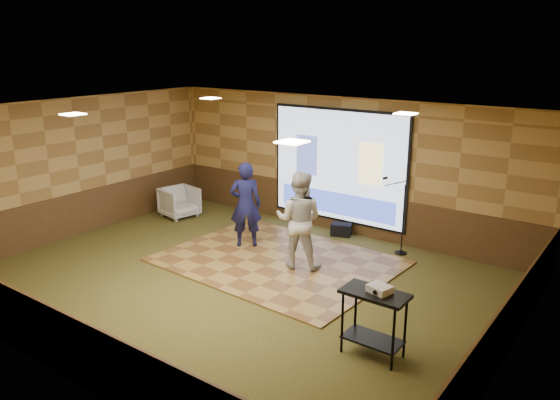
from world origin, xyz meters
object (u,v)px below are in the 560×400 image
Objects in this scene: dance_floor at (278,261)px; mic_stand at (400,230)px; player_right at (299,220)px; duffel_bag at (341,230)px; projector at (380,289)px; projector_screen at (338,167)px; banquet_chair at (179,202)px; player_left at (246,205)px; av_table at (374,312)px.

mic_stand is (1.70, 1.82, 0.48)m from dance_floor.
player_right is at bearing -105.53° from mic_stand.
duffel_bag is (-1.46, 0.22, -0.36)m from mic_stand.
mic_stand is at bearing 124.69° from projector.
dance_floor is 2.34× the size of player_right.
projector_screen reaches higher than banquet_chair.
banquet_chair reaches higher than duffel_bag.
player_left reaches higher than duffel_bag.
duffel_bag is (-2.74, 3.93, -0.51)m from av_table.
projector_screen is 2.29m from player_left.
dance_floor is 1.06m from player_right.
dance_floor is 9.94× the size of duffel_bag.
mic_stand is 3.58× the size of duffel_bag.
projector is at bearing -53.45° from projector_screen.
dance_floor is 4.59× the size of av_table.
player_right is 3.15m from projector.
projector is at bearing -51.92° from mic_stand.
mic_stand reaches higher than dance_floor.
mic_stand is at bearing 46.91° from dance_floor.
player_left is at bearing -125.51° from duffel_bag.
banquet_chair is (-5.34, -0.92, -0.13)m from mic_stand.
mic_stand reaches higher than projector.
av_table is at bearing -52.71° from mic_stand.
av_table is at bearing -54.08° from projector_screen.
projector_screen is 2.15× the size of mic_stand.
projector_screen is at bearing 141.31° from projector.
projector_screen reaches higher than dance_floor.
player_right reaches higher than dance_floor.
mic_stand is at bearing -8.58° from duffel_bag.
player_right is 1.19× the size of mic_stand.
player_left is (-1.00, -1.99, -0.56)m from projector_screen.
player_right is 4.26m from banquet_chair.
av_table is 3.93m from mic_stand.
projector_screen is 1.38m from duffel_bag.
av_table is 7.19m from banquet_chair.
banquet_chair is (-6.62, 2.79, -0.28)m from av_table.
projector is 0.19× the size of mic_stand.
av_table reaches higher than banquet_chair.
banquet_chair is at bearing -152.11° from mic_stand.
av_table is at bearing -55.05° from duffel_bag.
banquet_chair is (-3.63, 0.91, 0.35)m from dance_floor.
projector is (3.04, -1.85, 0.97)m from dance_floor.
dance_floor is at bearing 163.38° from projector.
projector_screen is 0.77× the size of dance_floor.
projector_screen is 1.81× the size of player_right.
mic_stand is at bearing -143.56° from player_right.
player_left is at bearing -30.17° from player_right.
player_left is 4.57m from projector.
player_right is 3.15m from av_table.
duffel_bag reaches higher than dance_floor.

